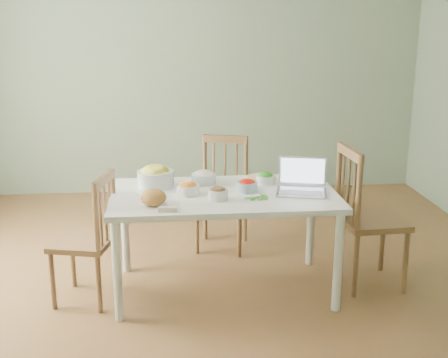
{
  "coord_description": "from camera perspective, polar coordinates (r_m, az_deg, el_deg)",
  "views": [
    {
      "loc": [
        -0.29,
        -3.93,
        1.94
      ],
      "look_at": [
        0.09,
        -0.04,
        0.84
      ],
      "focal_mm": 46.97,
      "sensor_mm": 36.0,
      "label": 1
    }
  ],
  "objects": [
    {
      "name": "floor",
      "position": [
        4.39,
        -1.23,
        -10.46
      ],
      "size": [
        5.0,
        5.0,
        0.0
      ],
      "primitive_type": "cube",
      "color": "brown",
      "rests_on": "ground"
    },
    {
      "name": "wall_back",
      "position": [
        6.46,
        -3.0,
        10.52
      ],
      "size": [
        5.0,
        0.0,
        2.7
      ],
      "primitive_type": "cube",
      "color": "gray",
      "rests_on": "ground"
    },
    {
      "name": "wall_front",
      "position": [
        1.57,
        5.41,
        -6.45
      ],
      "size": [
        5.0,
        0.0,
        2.7
      ],
      "primitive_type": "cube",
      "color": "gray",
      "rests_on": "ground"
    },
    {
      "name": "dining_table",
      "position": [
        4.21,
        0.0,
        -6.15
      ],
      "size": [
        1.57,
        0.88,
        0.74
      ],
      "primitive_type": null,
      "color": "white",
      "rests_on": "floor"
    },
    {
      "name": "chair_far",
      "position": [
        4.92,
        -0.23,
        -1.56
      ],
      "size": [
        0.51,
        0.49,
        0.95
      ],
      "primitive_type": null,
      "rotation": [
        0.0,
        0.0,
        -0.27
      ],
      "color": "brown",
      "rests_on": "floor"
    },
    {
      "name": "chair_left",
      "position": [
        4.15,
        -13.57,
        -5.65
      ],
      "size": [
        0.47,
        0.48,
        0.91
      ],
      "primitive_type": null,
      "rotation": [
        0.0,
        0.0,
        -1.81
      ],
      "color": "brown",
      "rests_on": "floor"
    },
    {
      "name": "chair_right",
      "position": [
        4.39,
        14.23,
        -3.61
      ],
      "size": [
        0.47,
        0.49,
        1.04
      ],
      "primitive_type": null,
      "rotation": [
        0.0,
        0.0,
        1.64
      ],
      "color": "brown",
      "rests_on": "floor"
    },
    {
      "name": "bread_boule",
      "position": [
        3.83,
        -6.88,
        -1.79
      ],
      "size": [
        0.2,
        0.2,
        0.11
      ],
      "primitive_type": "ellipsoid",
      "rotation": [
        0.0,
        0.0,
        0.22
      ],
      "color": "#AD7736",
      "rests_on": "dining_table"
    },
    {
      "name": "butter_stick",
      "position": [
        3.71,
        -5.53,
        -2.96
      ],
      "size": [
        0.12,
        0.04,
        0.03
      ],
      "primitive_type": "cube",
      "rotation": [
        0.0,
        0.0,
        -0.02
      ],
      "color": "#FEEFD0",
      "rests_on": "dining_table"
    },
    {
      "name": "bowl_squash",
      "position": [
        4.25,
        -6.69,
        0.3
      ],
      "size": [
        0.33,
        0.33,
        0.15
      ],
      "primitive_type": null,
      "rotation": [
        0.0,
        0.0,
        0.28
      ],
      "color": "#F6CF55",
      "rests_on": "dining_table"
    },
    {
      "name": "bowl_carrot",
      "position": [
        4.05,
        -3.5,
        -0.9
      ],
      "size": [
        0.2,
        0.2,
        0.09
      ],
      "primitive_type": null,
      "rotation": [
        0.0,
        0.0,
        -0.33
      ],
      "color": "orange",
      "rests_on": "dining_table"
    },
    {
      "name": "bowl_onion",
      "position": [
        4.3,
        -2.0,
        0.2
      ],
      "size": [
        0.22,
        0.22,
        0.1
      ],
      "primitive_type": null,
      "rotation": [
        0.0,
        0.0,
        -0.3
      ],
      "color": "beige",
      "rests_on": "dining_table"
    },
    {
      "name": "bowl_mushroom",
      "position": [
        3.92,
        -0.61,
        -1.41
      ],
      "size": [
        0.16,
        0.16,
        0.09
      ],
      "primitive_type": null,
      "rotation": [
        0.0,
        0.0,
        0.22
      ],
      "color": "#321E10",
      "rests_on": "dining_table"
    },
    {
      "name": "bowl_redpep",
      "position": [
        4.12,
        2.27,
        -0.61
      ],
      "size": [
        0.18,
        0.18,
        0.09
      ],
      "primitive_type": null,
      "rotation": [
        0.0,
        0.0,
        -0.33
      ],
      "color": "#B91D00",
      "rests_on": "dining_table"
    },
    {
      "name": "bowl_broccoli",
      "position": [
        4.3,
        4.04,
        0.08
      ],
      "size": [
        0.18,
        0.18,
        0.09
      ],
      "primitive_type": null,
      "rotation": [
        0.0,
        0.0,
        0.4
      ],
      "color": "#184A0A",
      "rests_on": "dining_table"
    },
    {
      "name": "flatbread",
      "position": [
        4.43,
        3.68,
        0.12
      ],
      "size": [
        0.28,
        0.28,
        0.02
      ],
      "primitive_type": "cylinder",
      "rotation": [
        0.0,
        0.0,
        0.37
      ],
      "color": "beige",
      "rests_on": "dining_table"
    },
    {
      "name": "basil_bunch",
      "position": [
        3.98,
        3.16,
        -1.69
      ],
      "size": [
        0.19,
        0.19,
        0.02
      ],
      "primitive_type": null,
      "color": "#246311",
      "rests_on": "dining_table"
    },
    {
      "name": "laptop",
      "position": [
        4.08,
        7.6,
        0.18
      ],
      "size": [
        0.4,
        0.36,
        0.24
      ],
      "primitive_type": null,
      "rotation": [
        0.0,
        0.0,
        -0.25
      ],
      "color": "silver",
      "rests_on": "dining_table"
    }
  ]
}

